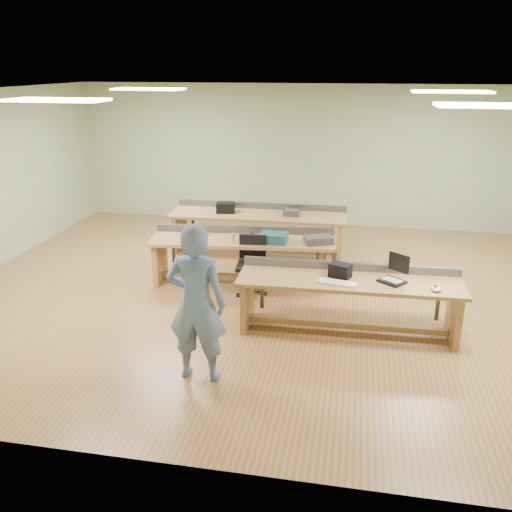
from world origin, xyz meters
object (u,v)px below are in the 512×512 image
Objects in this scene: camera_bag at (340,271)px; laptop_base at (392,281)px; task_chair at (251,273)px; parts_bin_teal at (274,238)px; person at (197,304)px; workbench_back at (258,223)px; workbench_mid at (243,250)px; drinks_can at (233,237)px; mug at (252,236)px; workbench_front at (349,292)px; parts_bin_grey at (318,240)px.

laptop_base is at bearing 17.05° from camera_bag.
task_chair is 2.17× the size of parts_bin_teal.
person is 2.81m from parts_bin_teal.
parts_bin_teal reaches higher than workbench_back.
workbench_mid is 22.86× the size of drinks_can.
workbench_front is at bearing -42.24° from mug.
task_chair is (0.23, -0.44, -0.22)m from workbench_mid.
parts_bin_grey is (1.21, -0.04, 0.25)m from workbench_mid.
person reaches higher than parts_bin_grey.
parts_bin_teal is at bearing -98.55° from person.
task_chair is at bearing 145.43° from workbench_front.
workbench_front is 0.57m from laptop_base.
camera_bag reaches higher than workbench_back.
parts_bin_teal reaches higher than workbench_mid.
parts_bin_grey is at bearing 164.96° from laptop_base.
mug is (0.14, 0.01, 0.24)m from workbench_mid.
parts_bin_grey is (-1.05, 1.43, 0.04)m from laptop_base.
parts_bin_teal is (0.52, -0.11, 0.27)m from workbench_mid.
mug is 0.92× the size of drinks_can.
camera_bag reaches higher than mug.
task_chair is at bearing 167.22° from camera_bag.
workbench_mid is at bearing -174.35° from laptop_base.
workbench_front is 2.21m from person.
parts_bin_teal is at bearing 131.27° from workbench_front.
drinks_can is (-0.27, -0.18, 0.02)m from mug.
workbench_back is 1.57m from mug.
task_chair is 0.65m from drinks_can.
drinks_can is at bearing 166.82° from camera_bag.
task_chair is 0.65m from mug.
workbench_mid is at bearing 112.88° from task_chair.
mug is (-2.11, 1.48, 0.03)m from laptop_base.
person reaches higher than workbench_mid.
workbench_front is at bearing -138.01° from person.
parts_bin_grey is at bearing -111.30° from person.
workbench_back is at bearing 92.92° from task_chair.
camera_bag is at bearing -47.08° from workbench_mid.
mug is (-1.07, 0.05, -0.01)m from parts_bin_grey.
person is (-1.63, -1.46, 0.35)m from workbench_front.
laptop_base is 2.21m from parts_bin_teal.
workbench_back is at bearing 86.79° from drinks_can.
workbench_front is 2.25m from drinks_can.
person is 2.90m from mug.
person is at bearing -139.29° from workbench_front.
workbench_back is 2.03m from parts_bin_grey.
workbench_mid is at bearing -89.86° from workbench_back.
task_chair reaches higher than parts_bin_teal.
person is 2.72m from drinks_can.
camera_bag reaches higher than laptop_base.
mug is (-1.45, 1.41, -0.05)m from camera_bag.
person reaches higher than parts_bin_teal.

